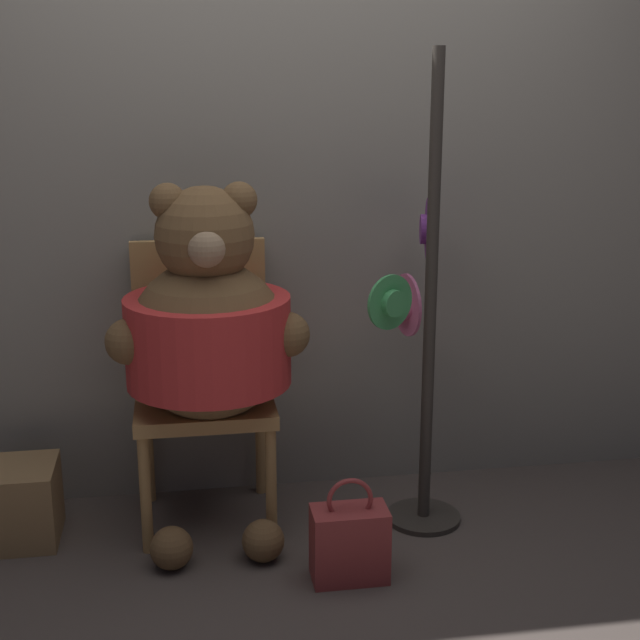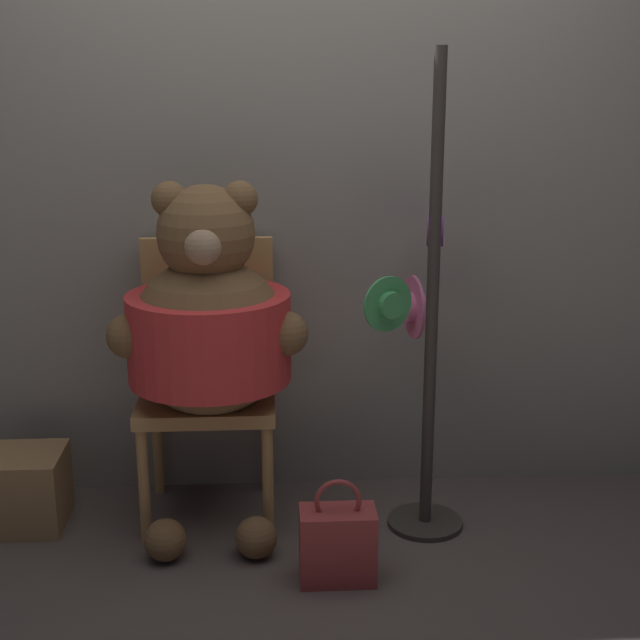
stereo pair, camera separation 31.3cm
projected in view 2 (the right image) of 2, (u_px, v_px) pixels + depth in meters
ground_plane at (304, 551)px, 3.15m from camera, size 14.00×14.00×0.00m
wall_back at (296, 165)px, 3.40m from camera, size 8.00×0.10×2.59m
chair at (208, 369)px, 3.36m from camera, size 0.50×0.46×1.04m
teddy_bear at (209, 327)px, 3.14m from camera, size 0.70×0.62×1.28m
hat_display_rack at (423, 333)px, 3.19m from camera, size 0.40×0.45×1.72m
handbag_on_ground at (338, 544)px, 2.94m from camera, size 0.25×0.14×0.36m
wooden_crate at (26, 489)px, 3.31m from camera, size 0.28×0.28×0.28m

